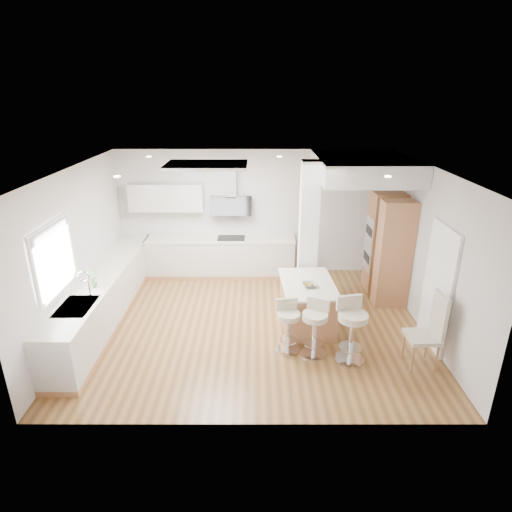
{
  "coord_description": "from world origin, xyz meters",
  "views": [
    {
      "loc": [
        0.05,
        -6.8,
        3.98
      ],
      "look_at": [
        0.05,
        0.4,
        1.18
      ],
      "focal_mm": 30.0,
      "sensor_mm": 36.0,
      "label": 1
    }
  ],
  "objects_px": {
    "bar_stool_c": "(352,327)",
    "bar_stool_b": "(315,325)",
    "bar_stool_a": "(288,323)",
    "dining_chair": "(430,328)",
    "peninsula": "(307,304)"
  },
  "relations": [
    {
      "from": "bar_stool_c",
      "to": "bar_stool_b",
      "type": "bearing_deg",
      "value": 151.36
    },
    {
      "from": "bar_stool_a",
      "to": "dining_chair",
      "type": "xyz_separation_m",
      "value": [
        2.11,
        -0.39,
        0.15
      ]
    },
    {
      "from": "bar_stool_c",
      "to": "dining_chair",
      "type": "height_order",
      "value": "dining_chair"
    },
    {
      "from": "bar_stool_a",
      "to": "bar_stool_c",
      "type": "height_order",
      "value": "bar_stool_c"
    },
    {
      "from": "bar_stool_a",
      "to": "bar_stool_b",
      "type": "height_order",
      "value": "bar_stool_b"
    },
    {
      "from": "bar_stool_b",
      "to": "dining_chair",
      "type": "height_order",
      "value": "dining_chair"
    },
    {
      "from": "peninsula",
      "to": "bar_stool_c",
      "type": "bearing_deg",
      "value": -65.13
    },
    {
      "from": "bar_stool_b",
      "to": "bar_stool_c",
      "type": "xyz_separation_m",
      "value": [
        0.54,
        -0.16,
        0.06
      ]
    },
    {
      "from": "bar_stool_b",
      "to": "peninsula",
      "type": "bearing_deg",
      "value": 116.29
    },
    {
      "from": "bar_stool_a",
      "to": "dining_chair",
      "type": "relative_size",
      "value": 0.73
    },
    {
      "from": "bar_stool_c",
      "to": "bar_stool_a",
      "type": "bearing_deg",
      "value": 151.98
    },
    {
      "from": "bar_stool_b",
      "to": "dining_chair",
      "type": "relative_size",
      "value": 0.78
    },
    {
      "from": "peninsula",
      "to": "bar_stool_b",
      "type": "xyz_separation_m",
      "value": [
        0.02,
        -0.91,
        0.1
      ]
    },
    {
      "from": "bar_stool_c",
      "to": "dining_chair",
      "type": "relative_size",
      "value": 0.88
    },
    {
      "from": "bar_stool_b",
      "to": "bar_stool_a",
      "type": "bearing_deg",
      "value": -169.85
    }
  ]
}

